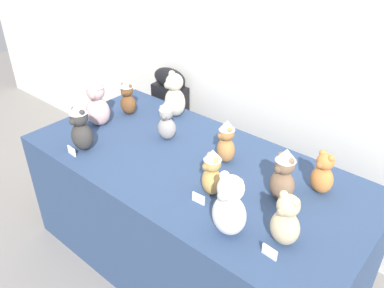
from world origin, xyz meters
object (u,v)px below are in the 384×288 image
(teddy_bear_cream, at_px, (175,96))
(teddy_bear_snow, at_px, (229,207))
(teddy_bear_charcoal, at_px, (81,127))
(teddy_bear_caramel, at_px, (226,142))
(teddy_bear_sand, at_px, (286,221))
(teddy_bear_honey, at_px, (212,172))
(teddy_bear_mocha, at_px, (283,175))
(teddy_bear_blush, at_px, (97,102))
(display_table, at_px, (192,215))
(teddy_bear_ginger, at_px, (323,174))
(instrument_case, at_px, (171,125))
(teddy_bear_ash, at_px, (167,121))
(teddy_bear_chestnut, at_px, (128,97))

(teddy_bear_cream, xyz_separation_m, teddy_bear_snow, (0.92, -0.66, -0.00))
(teddy_bear_charcoal, relative_size, teddy_bear_caramel, 1.17)
(teddy_bear_charcoal, xyz_separation_m, teddy_bear_sand, (1.25, 0.10, -0.03))
(teddy_bear_charcoal, height_order, teddy_bear_honey, teddy_bear_charcoal)
(teddy_bear_mocha, distance_m, teddy_bear_blush, 1.27)
(display_table, relative_size, teddy_bear_mocha, 7.00)
(teddy_bear_ginger, bearing_deg, display_table, -141.52)
(instrument_case, height_order, teddy_bear_caramel, teddy_bear_caramel)
(teddy_bear_ash, height_order, teddy_bear_blush, teddy_bear_blush)
(teddy_bear_cream, height_order, teddy_bear_charcoal, teddy_bear_cream)
(instrument_case, xyz_separation_m, teddy_bear_ash, (0.45, -0.51, 0.40))
(teddy_bear_cream, relative_size, teddy_bear_mocha, 1.09)
(display_table, bearing_deg, teddy_bear_charcoal, -152.08)
(teddy_bear_sand, bearing_deg, teddy_bear_mocha, 131.51)
(display_table, xyz_separation_m, teddy_bear_caramel, (0.13, 0.13, 0.51))
(teddy_bear_mocha, bearing_deg, teddy_bear_caramel, -176.66)
(teddy_bear_cream, bearing_deg, teddy_bear_blush, -103.40)
(teddy_bear_caramel, bearing_deg, teddy_bear_charcoal, -119.48)
(teddy_bear_sand, bearing_deg, teddy_bear_caramel, 158.35)
(teddy_bear_caramel, xyz_separation_m, teddy_bear_chestnut, (-0.84, 0.04, -0.00))
(teddy_bear_ginger, height_order, teddy_bear_chestnut, teddy_bear_chestnut)
(display_table, relative_size, teddy_bear_honey, 7.81)
(display_table, distance_m, teddy_bear_ash, 0.59)
(teddy_bear_chestnut, bearing_deg, teddy_bear_mocha, -14.83)
(teddy_bear_caramel, bearing_deg, teddy_bear_honey, -38.34)
(teddy_bear_charcoal, xyz_separation_m, teddy_bear_snow, (1.04, -0.00, -0.00))
(display_table, relative_size, teddy_bear_ginger, 8.67)
(teddy_bear_ginger, bearing_deg, teddy_bear_cream, -167.49)
(teddy_bear_caramel, distance_m, teddy_bear_honey, 0.30)
(teddy_bear_ginger, xyz_separation_m, teddy_bear_caramel, (-0.52, -0.09, 0.02))
(teddy_bear_cream, relative_size, teddy_bear_honey, 1.21)
(teddy_bear_ginger, bearing_deg, teddy_bear_charcoal, -137.12)
(teddy_bear_ginger, bearing_deg, teddy_bear_blush, -149.04)
(teddy_bear_chestnut, height_order, teddy_bear_blush, teddy_bear_blush)
(teddy_bear_charcoal, relative_size, teddy_bear_snow, 0.99)
(teddy_bear_cream, xyz_separation_m, teddy_bear_sand, (1.13, -0.56, -0.02))
(display_table, xyz_separation_m, teddy_bear_ginger, (0.65, 0.22, 0.49))
(display_table, bearing_deg, teddy_bear_chestnut, 166.52)
(teddy_bear_charcoal, height_order, teddy_bear_blush, teddy_bear_blush)
(teddy_bear_ginger, xyz_separation_m, teddy_bear_honey, (-0.40, -0.36, 0.02))
(instrument_case, relative_size, teddy_bear_charcoal, 3.20)
(instrument_case, xyz_separation_m, teddy_bear_charcoal, (0.17, -0.91, 0.43))
(instrument_case, distance_m, teddy_bear_snow, 1.57)
(display_table, bearing_deg, teddy_bear_snow, -33.06)
(teddy_bear_sand, bearing_deg, teddy_bear_cream, 163.52)
(teddy_bear_mocha, height_order, teddy_bear_caramel, teddy_bear_mocha)
(teddy_bear_snow, bearing_deg, teddy_bear_mocha, 84.03)
(display_table, xyz_separation_m, teddy_bear_ash, (-0.28, 0.10, 0.50))
(teddy_bear_cream, bearing_deg, teddy_bear_ash, -35.56)
(teddy_bear_charcoal, bearing_deg, teddy_bear_ash, 53.27)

